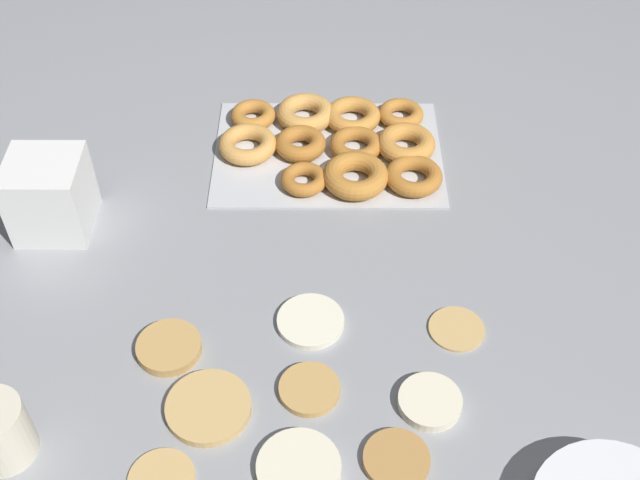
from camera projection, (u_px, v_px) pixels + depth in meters
name	position (u px, v px, depth m)	size (l,w,h in m)	color
ground_plane	(311.00, 323.00, 1.17)	(3.00, 3.00, 0.00)	gray
pancake_0	(208.00, 407.00, 1.07)	(0.12, 0.12, 0.01)	tan
pancake_1	(430.00, 402.00, 1.07)	(0.09, 0.09, 0.02)	beige
pancake_2	(169.00, 347.00, 1.13)	(0.09, 0.09, 0.02)	tan
pancake_3	(457.00, 328.00, 1.16)	(0.08, 0.08, 0.01)	tan
pancake_4	(313.00, 322.00, 1.17)	(0.10, 0.10, 0.01)	silver
pancake_5	(299.00, 468.00, 1.01)	(0.11, 0.11, 0.01)	beige
pancake_6	(396.00, 460.00, 1.02)	(0.09, 0.09, 0.01)	#B27F42
pancake_7	(306.00, 389.00, 1.09)	(0.08, 0.08, 0.01)	tan
pancake_8	(161.00, 478.00, 1.00)	(0.08, 0.08, 0.01)	tan
donut_tray	(336.00, 144.00, 1.43)	(0.41, 0.29, 0.04)	silver
container_stack	(50.00, 195.00, 1.27)	(0.12, 0.12, 0.13)	white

